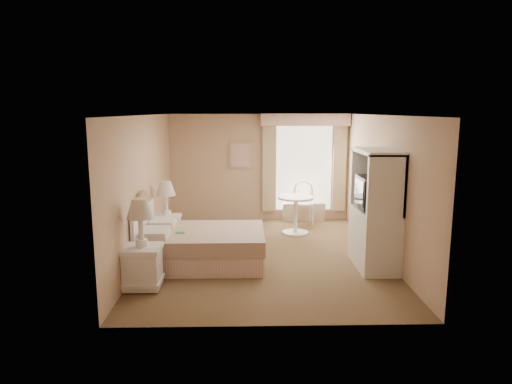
{
  "coord_description": "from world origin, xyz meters",
  "views": [
    {
      "loc": [
        -0.33,
        -7.91,
        2.58
      ],
      "look_at": [
        -0.14,
        0.3,
        1.11
      ],
      "focal_mm": 32.0,
      "sensor_mm": 36.0,
      "label": 1
    }
  ],
  "objects_px": {
    "round_table": "(296,209)",
    "bed": "(199,245)",
    "cafe_chair": "(304,200)",
    "armoire": "(375,219)",
    "nightstand_near": "(142,255)",
    "nightstand_far": "(167,222)"
  },
  "relations": [
    {
      "from": "bed",
      "to": "nightstand_far",
      "type": "relative_size",
      "value": 1.66
    },
    {
      "from": "nightstand_near",
      "to": "round_table",
      "type": "xyz_separation_m",
      "value": [
        2.57,
        2.98,
        0.03
      ]
    },
    {
      "from": "nightstand_near",
      "to": "armoire",
      "type": "relative_size",
      "value": 0.67
    },
    {
      "from": "nightstand_near",
      "to": "cafe_chair",
      "type": "height_order",
      "value": "nightstand_near"
    },
    {
      "from": "nightstand_near",
      "to": "nightstand_far",
      "type": "distance_m",
      "value": 2.12
    },
    {
      "from": "round_table",
      "to": "cafe_chair",
      "type": "bearing_deg",
      "value": 71.45
    },
    {
      "from": "nightstand_near",
      "to": "nightstand_far",
      "type": "xyz_separation_m",
      "value": [
        0.0,
        2.12,
        -0.03
      ]
    },
    {
      "from": "armoire",
      "to": "cafe_chair",
      "type": "bearing_deg",
      "value": 105.64
    },
    {
      "from": "bed",
      "to": "armoire",
      "type": "xyz_separation_m",
      "value": [
        2.94,
        -0.21,
        0.48
      ]
    },
    {
      "from": "nightstand_near",
      "to": "armoire",
      "type": "bearing_deg",
      "value": 13.35
    },
    {
      "from": "cafe_chair",
      "to": "bed",
      "type": "bearing_deg",
      "value": -129.17
    },
    {
      "from": "nightstand_near",
      "to": "round_table",
      "type": "distance_m",
      "value": 3.94
    },
    {
      "from": "bed",
      "to": "round_table",
      "type": "xyz_separation_m",
      "value": [
        1.86,
        1.91,
        0.2
      ]
    },
    {
      "from": "round_table",
      "to": "bed",
      "type": "bearing_deg",
      "value": -134.25
    },
    {
      "from": "cafe_chair",
      "to": "nightstand_near",
      "type": "bearing_deg",
      "value": -127.9
    },
    {
      "from": "bed",
      "to": "armoire",
      "type": "relative_size",
      "value": 1.05
    },
    {
      "from": "nightstand_near",
      "to": "nightstand_far",
      "type": "relative_size",
      "value": 1.07
    },
    {
      "from": "nightstand_far",
      "to": "round_table",
      "type": "relative_size",
      "value": 1.56
    },
    {
      "from": "round_table",
      "to": "nightstand_far",
      "type": "bearing_deg",
      "value": -161.42
    },
    {
      "from": "bed",
      "to": "nightstand_far",
      "type": "bearing_deg",
      "value": 124.35
    },
    {
      "from": "nightstand_far",
      "to": "round_table",
      "type": "xyz_separation_m",
      "value": [
        2.57,
        0.86,
        0.06
      ]
    },
    {
      "from": "cafe_chair",
      "to": "armoire",
      "type": "height_order",
      "value": "armoire"
    }
  ]
}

